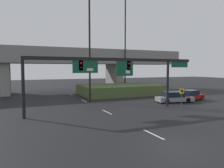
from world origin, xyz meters
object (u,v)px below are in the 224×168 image
(highway_light_pole_far, at_px, (125,43))
(speed_limit_sign, at_px, (182,95))
(parked_sedan_mid_right, at_px, (190,96))
(parked_sedan_near_right, at_px, (174,97))
(highway_light_pole_near, at_px, (90,44))
(signal_gantry, at_px, (115,67))

(highway_light_pole_far, bearing_deg, speed_limit_sign, -96.35)
(speed_limit_sign, xyz_separation_m, parked_sedan_mid_right, (5.33, 4.29, -0.83))
(speed_limit_sign, xyz_separation_m, parked_sedan_near_right, (2.09, 3.78, -0.84))
(parked_sedan_near_right, bearing_deg, highway_light_pole_near, 166.34)
(signal_gantry, height_order, parked_sedan_near_right, signal_gantry)
(highway_light_pole_far, bearing_deg, parked_sedan_near_right, -89.41)
(parked_sedan_mid_right, bearing_deg, signal_gantry, 178.40)
(highway_light_pole_near, bearing_deg, highway_light_pole_far, 42.77)
(highway_light_pole_far, bearing_deg, parked_sedan_mid_right, -75.73)
(signal_gantry, distance_m, highway_light_pole_far, 18.91)
(parked_sedan_mid_right, bearing_deg, parked_sedan_near_right, 175.85)
(speed_limit_sign, bearing_deg, signal_gantry, 166.78)
(signal_gantry, relative_size, parked_sedan_near_right, 3.75)
(signal_gantry, height_order, highway_light_pole_near, highway_light_pole_near)
(highway_light_pole_near, relative_size, parked_sedan_near_right, 2.90)
(speed_limit_sign, relative_size, parked_sedan_near_right, 0.46)
(highway_light_pole_near, xyz_separation_m, parked_sedan_near_right, (9.97, -4.68, -6.94))
(speed_limit_sign, xyz_separation_m, highway_light_pole_far, (1.95, 17.55, 7.64))
(highway_light_pole_far, distance_m, parked_sedan_mid_right, 16.10)
(highway_light_pole_near, relative_size, highway_light_pole_far, 0.82)
(highway_light_pole_near, bearing_deg, speed_limit_sign, -47.02)
(highway_light_pole_far, height_order, parked_sedan_mid_right, highway_light_pole_far)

